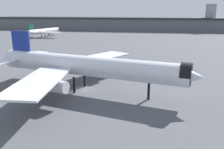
{
  "coord_description": "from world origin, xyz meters",
  "views": [
    {
      "loc": [
        15.16,
        -57.88,
        20.39
      ],
      "look_at": [
        7.22,
        -2.49,
        5.1
      ],
      "focal_mm": 37.96,
      "sensor_mm": 36.0,
      "label": 1
    }
  ],
  "objects": [
    {
      "name": "airliner_far_taxiway",
      "position": [
        -63.39,
        118.49,
        4.62
      ],
      "size": [
        31.33,
        35.27,
        10.49
      ],
      "rotation": [
        0.0,
        0.0,
        1.25
      ],
      "color": "silver",
      "rests_on": "ground"
    },
    {
      "name": "terminal_building",
      "position": [
        -18.25,
        192.42,
        6.79
      ],
      "size": [
        252.77,
        36.17,
        26.05
      ],
      "rotation": [
        0.0,
        0.0,
        -0.03
      ],
      "color": "slate",
      "rests_on": "ground"
    },
    {
      "name": "airliner_near_gate",
      "position": [
        0.22,
        -0.65,
        6.52
      ],
      "size": [
        55.89,
        50.12,
        14.8
      ],
      "rotation": [
        0.0,
        0.0,
        -0.26
      ],
      "color": "silver",
      "rests_on": "ground"
    },
    {
      "name": "traffic_cone_near_nose",
      "position": [
        28.32,
        16.57,
        0.28
      ],
      "size": [
        0.44,
        0.44,
        0.55
      ],
      "primitive_type": "cone",
      "color": "#F2600C",
      "rests_on": "ground"
    },
    {
      "name": "ground",
      "position": [
        0.0,
        0.0,
        0.0
      ],
      "size": [
        900.0,
        900.0,
        0.0
      ],
      "primitive_type": "plane",
      "color": "#4C4F54"
    }
  ]
}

